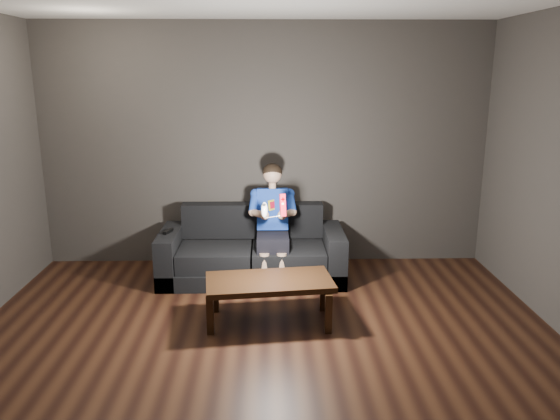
{
  "coord_description": "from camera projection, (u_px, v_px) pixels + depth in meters",
  "views": [
    {
      "loc": [
        0.03,
        -3.6,
        2.17
      ],
      "look_at": [
        0.15,
        1.55,
        0.85
      ],
      "focal_mm": 35.0,
      "sensor_mm": 36.0,
      "label": 1
    }
  ],
  "objects": [
    {
      "name": "back_wall",
      "position": [
        265.0,
        146.0,
        6.11
      ],
      "size": [
        5.0,
        0.04,
        2.7
      ],
      "primitive_type": "cube",
      "color": "#413C39",
      "rests_on": "ground"
    },
    {
      "name": "wii_remote_black",
      "position": [
        168.0,
        231.0,
        5.69
      ],
      "size": [
        0.09,
        0.17,
        0.03
      ],
      "color": "black",
      "rests_on": "sofa"
    },
    {
      "name": "nunchuk_white",
      "position": [
        264.0,
        210.0,
        5.21
      ],
      "size": [
        0.06,
        0.1,
        0.16
      ],
      "color": "white",
      "rests_on": "child"
    },
    {
      "name": "coffee_table",
      "position": [
        269.0,
        285.0,
        4.78
      ],
      "size": [
        1.15,
        0.67,
        0.4
      ],
      "color": "black",
      "rests_on": "floor"
    },
    {
      "name": "child",
      "position": [
        273.0,
        216.0,
        5.71
      ],
      "size": [
        0.49,
        0.6,
        1.21
      ],
      "color": "black",
      "rests_on": "sofa"
    },
    {
      "name": "sofa",
      "position": [
        252.0,
        256.0,
        5.85
      ],
      "size": [
        1.94,
        0.84,
        0.75
      ],
      "color": "black",
      "rests_on": "floor"
    },
    {
      "name": "floor",
      "position": [
        264.0,
        373.0,
        4.03
      ],
      "size": [
        5.0,
        5.0,
        0.0
      ],
      "primitive_type": "plane",
      "color": "black",
      "rests_on": "ground"
    },
    {
      "name": "wii_remote_red",
      "position": [
        283.0,
        205.0,
        5.2
      ],
      "size": [
        0.07,
        0.09,
        0.22
      ],
      "color": "red",
      "rests_on": "child"
    }
  ]
}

